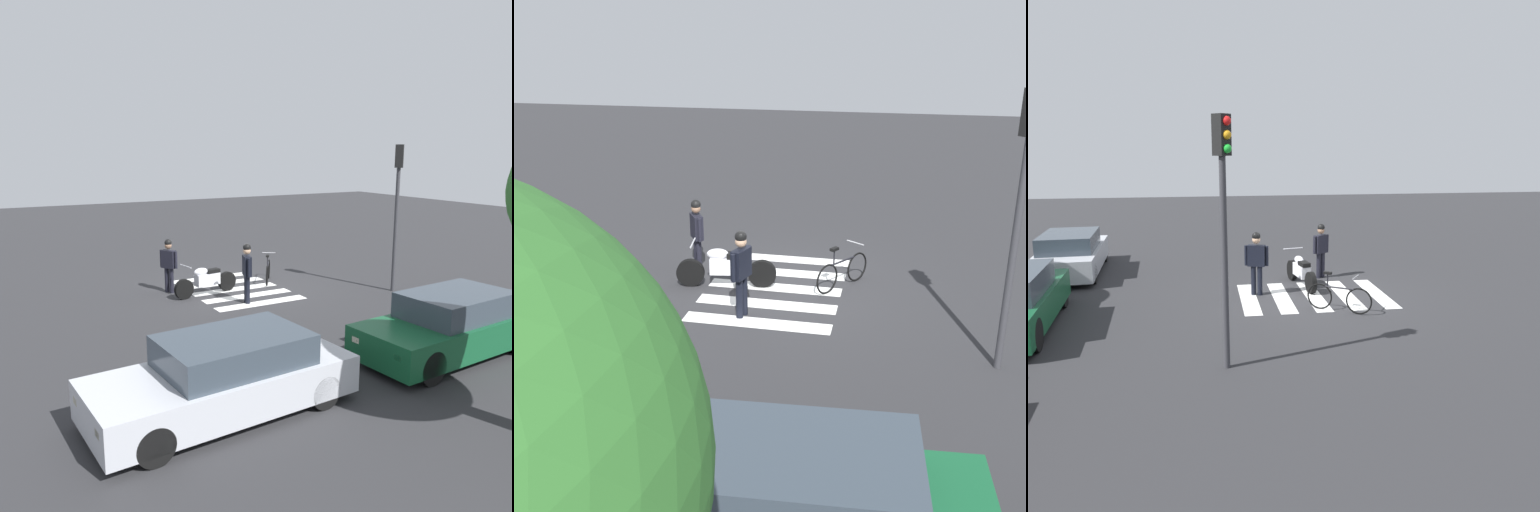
# 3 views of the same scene
# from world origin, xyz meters

# --- Properties ---
(ground_plane) EXTENTS (60.00, 60.00, 0.00)m
(ground_plane) POSITION_xyz_m (0.00, 0.00, 0.00)
(ground_plane) COLOR #2B2B2D
(police_motorcycle) EXTENTS (2.20, 0.68, 1.03)m
(police_motorcycle) POSITION_xyz_m (1.06, 0.15, 0.45)
(police_motorcycle) COLOR black
(police_motorcycle) RESTS_ON ground_plane
(leaning_bicycle) EXTENTS (0.98, 1.44, 1.00)m
(leaning_bicycle) POSITION_xyz_m (-1.44, -0.33, 0.37)
(leaning_bicycle) COLOR black
(leaning_bicycle) RESTS_ON ground_plane
(officer_on_foot) EXTENTS (0.42, 0.56, 1.72)m
(officer_on_foot) POSITION_xyz_m (1.98, -0.65, 0.99)
(officer_on_foot) COLOR black
(officer_on_foot) RESTS_ON ground_plane
(officer_by_motorcycle) EXTENTS (0.33, 0.65, 1.78)m
(officer_by_motorcycle) POSITION_xyz_m (0.36, 1.54, 1.03)
(officer_by_motorcycle) COLOR black
(officer_by_motorcycle) RESTS_ON ground_plane
(crosswalk_stripes) EXTENTS (2.94, 4.05, 0.01)m
(crosswalk_stripes) POSITION_xyz_m (0.00, 0.00, 0.00)
(crosswalk_stripes) COLOR silver
(crosswalk_stripes) RESTS_ON ground_plane
(car_green_compact) EXTENTS (4.52, 2.08, 1.41)m
(car_green_compact) POSITION_xyz_m (-1.63, 7.27, 0.68)
(car_green_compact) COLOR black
(car_green_compact) RESTS_ON ground_plane
(car_silver_sedan) EXTENTS (4.74, 2.15, 1.37)m
(car_silver_sedan) POSITION_xyz_m (3.77, 7.24, 0.65)
(car_silver_sedan) COLOR black
(car_silver_sedan) RESTS_ON ground_plane
(traffic_light_pole) EXTENTS (0.35, 0.34, 4.61)m
(traffic_light_pole) POSITION_xyz_m (-4.39, 2.58, 3.07)
(traffic_light_pole) COLOR #38383D
(traffic_light_pole) RESTS_ON ground_plane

